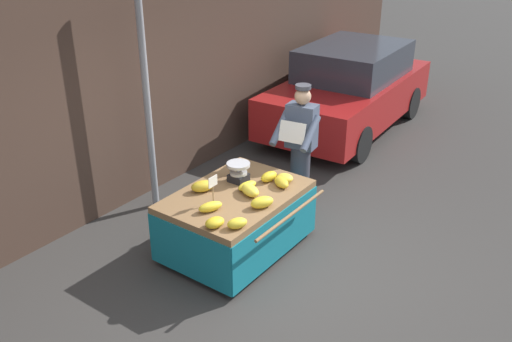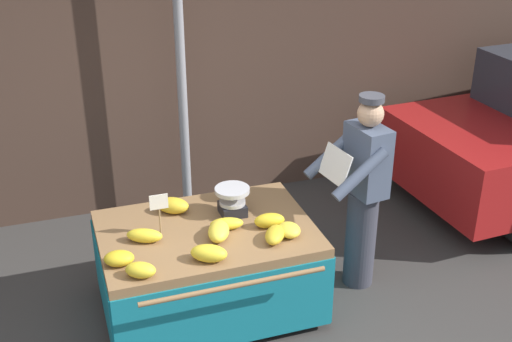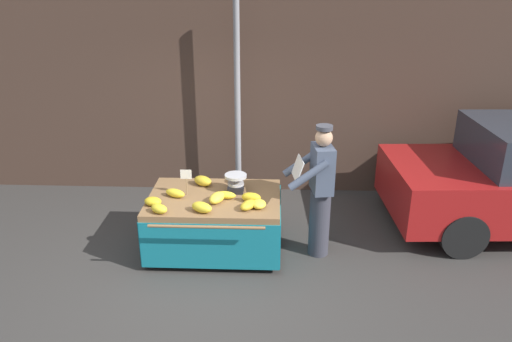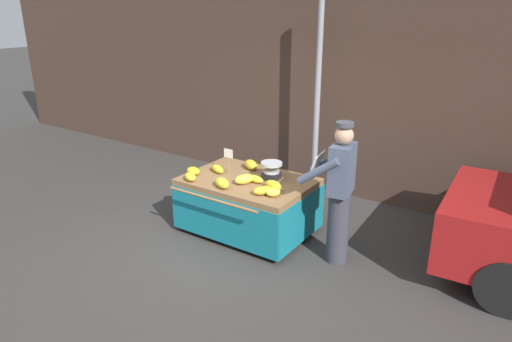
% 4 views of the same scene
% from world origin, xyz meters
% --- Properties ---
extents(ground_plane, '(60.00, 60.00, 0.00)m').
position_xyz_m(ground_plane, '(0.00, 0.00, 0.00)').
color(ground_plane, '#383533').
extents(back_wall, '(16.00, 0.24, 3.96)m').
position_xyz_m(back_wall, '(0.00, 2.77, 1.98)').
color(back_wall, '#473328').
rests_on(back_wall, ground).
extents(street_pole, '(0.09, 0.09, 3.14)m').
position_xyz_m(street_pole, '(0.18, 2.27, 1.57)').
color(street_pole, gray).
rests_on(street_pole, ground).
extents(banana_cart, '(1.67, 1.36, 0.75)m').
position_xyz_m(banana_cart, '(-0.01, 0.72, 0.55)').
color(banana_cart, olive).
rests_on(banana_cart, ground).
extents(weighing_scale, '(0.28, 0.28, 0.23)m').
position_xyz_m(weighing_scale, '(0.25, 0.89, 0.87)').
color(weighing_scale, black).
rests_on(weighing_scale, banana_cart).
extents(price_sign, '(0.14, 0.01, 0.34)m').
position_xyz_m(price_sign, '(-0.36, 0.77, 1.00)').
color(price_sign, '#997A51').
rests_on(price_sign, banana_cart).
extents(banana_bunch_0, '(0.26, 0.16, 0.12)m').
position_xyz_m(banana_bunch_0, '(0.47, 0.60, 0.81)').
color(banana_bunch_0, gold).
rests_on(banana_bunch_0, banana_cart).
extents(banana_bunch_1, '(0.30, 0.22, 0.11)m').
position_xyz_m(banana_bunch_1, '(-0.49, 0.70, 0.81)').
color(banana_bunch_1, yellow).
rests_on(banana_bunch_1, banana_cart).
extents(banana_bunch_2, '(0.31, 0.27, 0.13)m').
position_xyz_m(banana_bunch_2, '(-0.19, 1.06, 0.82)').
color(banana_bunch_2, gold).
rests_on(banana_bunch_2, banana_cart).
extents(banana_bunch_3, '(0.19, 0.22, 0.10)m').
position_xyz_m(banana_bunch_3, '(0.57, 0.43, 0.80)').
color(banana_bunch_3, yellow).
rests_on(banana_bunch_3, banana_cart).
extents(banana_bunch_4, '(0.25, 0.22, 0.11)m').
position_xyz_m(banana_bunch_4, '(-0.59, 0.25, 0.81)').
color(banana_bunch_4, yellow).
rests_on(banana_bunch_4, banana_cart).
extents(banana_bunch_5, '(0.31, 0.26, 0.12)m').
position_xyz_m(banana_bunch_5, '(-0.10, 0.30, 0.82)').
color(banana_bunch_5, yellow).
rests_on(banana_bunch_5, banana_cart).
extents(banana_bunch_6, '(0.28, 0.16, 0.09)m').
position_xyz_m(banana_bunch_6, '(0.14, 0.68, 0.80)').
color(banana_bunch_6, yellow).
rests_on(banana_bunch_6, banana_cart).
extents(banana_bunch_7, '(0.25, 0.20, 0.10)m').
position_xyz_m(banana_bunch_7, '(-0.71, 0.45, 0.81)').
color(banana_bunch_7, gold).
rests_on(banana_bunch_7, banana_cart).
extents(banana_bunch_8, '(0.25, 0.31, 0.12)m').
position_xyz_m(banana_bunch_8, '(0.05, 0.57, 0.82)').
color(banana_bunch_8, yellow).
rests_on(banana_bunch_8, banana_cart).
extents(banana_bunch_9, '(0.25, 0.29, 0.10)m').
position_xyz_m(banana_bunch_9, '(0.44, 0.40, 0.81)').
color(banana_bunch_9, gold).
rests_on(banana_bunch_9, banana_cart).
extents(vendor_person, '(0.62, 0.57, 1.71)m').
position_xyz_m(vendor_person, '(1.30, 0.68, 0.87)').
color(vendor_person, '#383842').
rests_on(vendor_person, ground).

